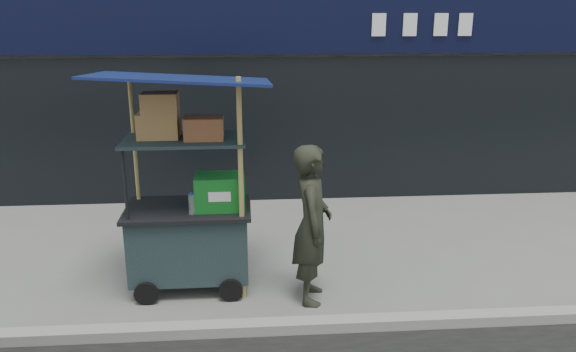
{
  "coord_description": "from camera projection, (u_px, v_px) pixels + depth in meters",
  "views": [
    {
      "loc": [
        0.09,
        -5.2,
        3.18
      ],
      "look_at": [
        0.57,
        1.2,
        1.23
      ],
      "focal_mm": 35.0,
      "sensor_mm": 36.0,
      "label": 1
    }
  ],
  "objects": [
    {
      "name": "ground",
      "position": [
        243.0,
        323.0,
        5.88
      ],
      "size": [
        80.0,
        80.0,
        0.0
      ],
      "primitive_type": "plane",
      "color": "slate",
      "rests_on": "ground"
    },
    {
      "name": "curb",
      "position": [
        242.0,
        328.0,
        5.67
      ],
      "size": [
        80.0,
        0.18,
        0.12
      ],
      "primitive_type": "cube",
      "color": "gray",
      "rests_on": "ground"
    },
    {
      "name": "vendor_cart",
      "position": [
        190.0,
        215.0,
        6.41
      ],
      "size": [
        1.9,
        1.34,
        2.55
      ],
      "rotation": [
        0.0,
        0.0,
        0.01
      ],
      "color": "#19262B",
      "rests_on": "ground"
    },
    {
      "name": "vendor_man",
      "position": [
        312.0,
        224.0,
        6.12
      ],
      "size": [
        0.5,
        0.7,
        1.79
      ],
      "primitive_type": "imported",
      "rotation": [
        0.0,
        0.0,
        1.45
      ],
      "color": "black",
      "rests_on": "ground"
    }
  ]
}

